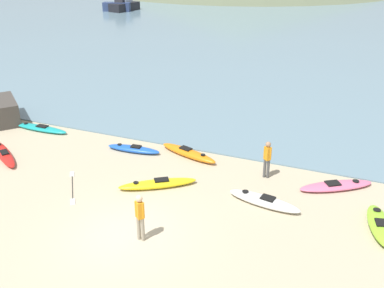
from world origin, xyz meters
name	(u,v)px	position (x,y,z in m)	size (l,w,h in m)	color
ground_plane	(125,235)	(0.00, 0.00, 0.00)	(400.00, 400.00, 0.00)	tan
bay_water	(313,29)	(0.00, 42.27, 0.03)	(160.00, 70.00, 0.06)	slate
kayak_on_sand_0	(264,201)	(3.98, 3.76, 0.17)	(3.01, 1.20, 0.38)	white
kayak_on_sand_1	(4,154)	(-8.40, 3.21, 0.14)	(3.08, 2.33, 0.33)	red
kayak_on_sand_2	(134,149)	(-3.01, 6.02, 0.14)	(2.72, 0.80, 0.33)	blue
kayak_on_sand_3	(188,153)	(-0.37, 6.57, 0.18)	(3.24, 1.55, 0.39)	orange
kayak_on_sand_4	(40,128)	(-8.97, 6.46, 0.13)	(3.43, 0.66, 0.30)	teal
kayak_on_sand_5	(336,186)	(6.42, 6.11, 0.13)	(3.07, 2.39, 0.29)	#E5668C
kayak_on_sand_6	(380,225)	(8.18, 3.73, 0.18)	(1.33, 2.72, 0.40)	#8CCC2D
kayak_on_sand_7	(158,184)	(-0.42, 3.41, 0.16)	(3.04, 2.34, 0.36)	yellow
person_near_foreground	(140,215)	(0.64, -0.01, 1.00)	(0.35, 0.31, 1.75)	gray
person_near_waterline	(267,157)	(3.52, 5.94, 0.96)	(0.34, 0.30, 1.68)	#4C4C4C
moored_boat_0	(125,6)	(-26.86, 46.30, 0.71)	(2.84, 4.80, 1.85)	black
moored_boat_1	(117,6)	(-27.58, 45.44, 0.77)	(4.00, 2.16, 2.04)	navy
loose_paddle	(72,187)	(-3.68, 2.03, 0.01)	(1.80, 2.34, 0.03)	black
shoreline_rock	(3,111)	(-11.73, 6.76, 0.63)	(1.43, 2.90, 1.26)	#423D38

